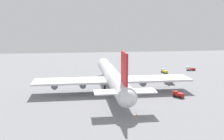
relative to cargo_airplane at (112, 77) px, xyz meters
The scene contains 8 objects.
ground_plane 5.48m from the cargo_airplane, ahead, with size 262.94×262.94×0.00m, color gray.
cargo_airplane is the anchor object (origin of this frame).
pushback_tractor 60.73m from the cargo_airplane, 52.22° to the right, with size 3.28×5.11×2.22m.
cargo_loader 26.95m from the cargo_airplane, 74.13° to the right, with size 3.80×4.08×2.15m.
maintenance_van 45.24m from the cargo_airplane, 44.63° to the right, with size 4.24×2.86×1.95m.
fuel_truck 25.27m from the cargo_airplane, 120.35° to the right, with size 4.05×3.64×2.03m.
safety_cone_nose 30.51m from the cargo_airplane, ahead, with size 0.57×0.57×0.82m, color orange.
safety_cone_tail 29.65m from the cargo_airplane, behind, with size 0.49×0.49×0.70m, color orange.
Camera 1 is at (-98.66, 13.73, 25.73)m, focal length 42.75 mm.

